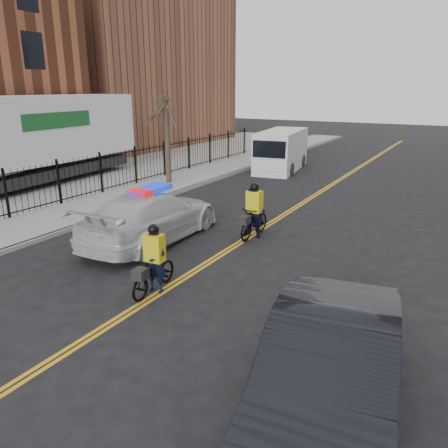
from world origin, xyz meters
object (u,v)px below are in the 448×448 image
(police_cruiser, at_px, (152,216))
(cyclist_near, at_px, (155,269))
(cargo_van, at_px, (281,151))
(cyclist_far, at_px, (254,216))
(dark_sedan, at_px, (328,374))
(semi_trailer, at_px, (20,137))

(police_cruiser, relative_size, cyclist_near, 3.15)
(cargo_van, bearing_deg, cyclist_far, -79.74)
(cyclist_near, xyz_separation_m, cyclist_far, (0.27, 5.11, 0.13))
(police_cruiser, relative_size, cargo_van, 0.98)
(cyclist_far, bearing_deg, cargo_van, 110.28)
(dark_sedan, height_order, semi_trailer, semi_trailer)
(cargo_van, height_order, cyclist_far, cargo_van)
(semi_trailer, bearing_deg, dark_sedan, -29.67)
(police_cruiser, distance_m, semi_trailer, 11.51)
(semi_trailer, height_order, cyclist_near, semi_trailer)
(semi_trailer, xyz_separation_m, cyclist_far, (13.77, -1.19, -1.86))
(police_cruiser, xyz_separation_m, semi_trailer, (-10.92, 3.21, 1.77))
(dark_sedan, bearing_deg, police_cruiser, 135.45)
(dark_sedan, distance_m, cargo_van, 22.02)
(cargo_van, height_order, cyclist_near, cargo_van)
(cargo_van, bearing_deg, dark_sedan, -73.97)
(cyclist_near, bearing_deg, dark_sedan, -29.80)
(police_cruiser, xyz_separation_m, dark_sedan, (7.74, -5.43, 0.03))
(cargo_van, distance_m, semi_trailer, 14.88)
(police_cruiser, bearing_deg, semi_trailer, -19.16)
(cargo_van, distance_m, cyclist_near, 18.13)
(semi_trailer, bearing_deg, police_cruiser, -21.18)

